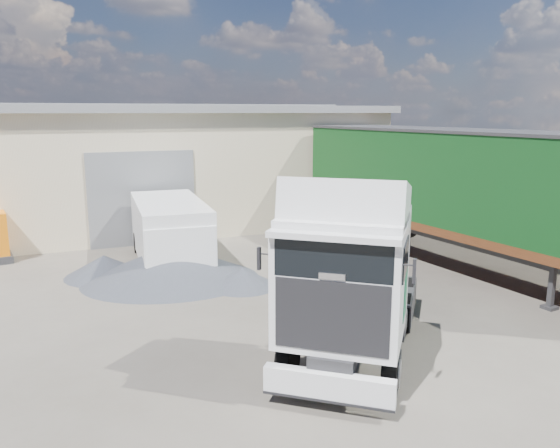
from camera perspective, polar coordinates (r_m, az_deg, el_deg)
name	(u,v)px	position (r m, az deg, el deg)	size (l,w,h in m)	color
ground	(297,331)	(13.06, 1.76, -11.10)	(120.00, 120.00, 0.00)	#2B2823
warehouse	(31,166)	(27.12, -24.55, 5.56)	(30.60, 12.60, 5.42)	#C0B593
brick_boundary_wall	(494,207)	(23.93, 21.49, 1.70)	(0.35, 26.00, 2.50)	brown
tractor_unit	(349,286)	(10.95, 7.25, -6.46)	(5.37, 5.90, 3.96)	black
box_trailer	(456,183)	(18.89, 17.93, 4.07)	(4.44, 13.77, 4.50)	#2D2D30
panel_van	(171,233)	(18.51, -11.35, -0.88)	(2.47, 5.36, 2.14)	black
gravel_heap	(168,263)	(16.99, -11.65, -4.06)	(6.32, 6.12, 1.12)	black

